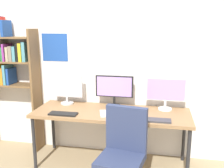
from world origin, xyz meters
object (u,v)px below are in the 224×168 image
at_px(monitor_center, 114,89).
at_px(monitor_right, 166,92).
at_px(keyboard_right, 155,120).
at_px(mouse_right_side, 128,118).
at_px(bookshelf, 6,64).
at_px(monitor_left, 67,88).
at_px(mouse_left_side, 129,115).
at_px(office_chair, 122,164).
at_px(desk, 111,115).
at_px(keyboard_left, 63,114).
at_px(laptop_closed, 113,113).

bearing_deg(monitor_center, monitor_right, 0.00).
bearing_deg(keyboard_right, mouse_right_side, -176.08).
xyz_separation_m(bookshelf, monitor_right, (2.27, -0.02, -0.30)).
height_order(monitor_left, mouse_left_side, monitor_left).
distance_m(office_chair, mouse_right_side, 0.54).
distance_m(desk, monitor_left, 0.76).
bearing_deg(keyboard_left, bookshelf, 156.12).
distance_m(monitor_center, mouse_right_side, 0.57).
distance_m(mouse_left_side, mouse_right_side, 0.12).
height_order(keyboard_right, mouse_left_side, mouse_left_side).
bearing_deg(laptop_closed, mouse_left_side, -27.66).
xyz_separation_m(keyboard_left, laptop_closed, (0.60, 0.14, 0.00)).
xyz_separation_m(monitor_left, keyboard_left, (0.12, -0.44, -0.22)).
bearing_deg(bookshelf, keyboard_left, -23.88).
height_order(office_chair, mouse_left_side, office_chair).
relative_size(keyboard_right, laptop_closed, 1.13).
height_order(monitor_center, mouse_right_side, monitor_center).
xyz_separation_m(mouse_left_side, mouse_right_side, (0.00, -0.12, 0.00)).
bearing_deg(monitor_right, monitor_center, -180.00).
distance_m(desk, office_chair, 0.76).
height_order(office_chair, monitor_left, monitor_left).
relative_size(office_chair, monitor_center, 1.95).
relative_size(monitor_right, keyboard_right, 1.45).
bearing_deg(keyboard_right, monitor_right, 75.30).
bearing_deg(mouse_left_side, monitor_center, 125.55).
relative_size(keyboard_left, keyboard_right, 0.98).
xyz_separation_m(office_chair, laptop_closed, (-0.21, 0.56, 0.35)).
height_order(office_chair, keyboard_right, office_chair).
bearing_deg(monitor_center, mouse_right_side, -61.72).
bearing_deg(bookshelf, monitor_center, -0.63).
height_order(keyboard_right, laptop_closed, laptop_closed).
distance_m(monitor_left, monitor_center, 0.68).
bearing_deg(keyboard_right, laptop_closed, 165.42).
relative_size(keyboard_right, mouse_right_side, 3.75).
xyz_separation_m(bookshelf, monitor_left, (0.92, -0.02, -0.32)).
xyz_separation_m(monitor_center, mouse_left_side, (0.25, -0.35, -0.23)).
relative_size(keyboard_left, mouse_right_side, 3.66).
height_order(keyboard_right, mouse_right_side, mouse_right_side).
relative_size(monitor_left, monitor_right, 0.87).
bearing_deg(office_chair, monitor_center, 105.84).
distance_m(mouse_right_side, laptop_closed, 0.26).
relative_size(desk, office_chair, 2.01).
distance_m(mouse_left_side, laptop_closed, 0.21).
bearing_deg(keyboard_right, monitor_left, 160.31).
bearing_deg(office_chair, monitor_left, 136.70).
bearing_deg(bookshelf, mouse_right_side, -14.59).
height_order(keyboard_left, laptop_closed, laptop_closed).
distance_m(office_chair, monitor_right, 1.13).
height_order(office_chair, monitor_right, monitor_right).
relative_size(mouse_left_side, mouse_right_side, 1.00).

